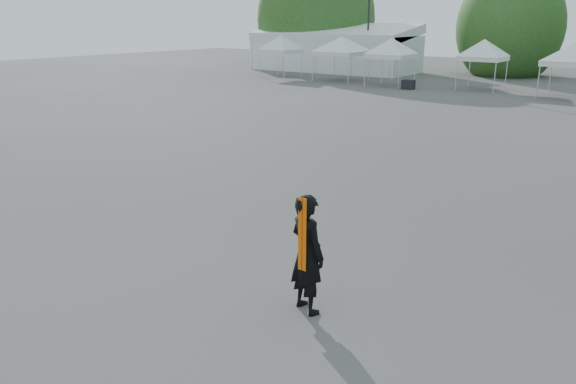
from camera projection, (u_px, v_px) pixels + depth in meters
The scene contains 11 objects.
ground at pixel (344, 237), 12.40m from camera, with size 120.00×120.00×0.00m, color #474442.
marquee at pixel (334, 49), 51.21m from camera, with size 15.00×6.25×4.23m.
light_pole_west at pixel (369, 4), 47.06m from camera, with size 0.60×0.25×10.30m.
tree_far_w at pixel (316, 19), 55.02m from camera, with size 4.80×4.80×7.30m.
tree_mid_w at pixel (510, 27), 46.58m from camera, with size 4.16×4.16×6.33m.
tent_a at pixel (281, 39), 45.45m from camera, with size 3.74×3.74×3.88m.
tent_b at pixel (342, 40), 42.74m from camera, with size 4.72×4.72×3.88m.
tent_c at pixel (392, 42), 39.45m from camera, with size 4.00×4.00×3.88m.
tent_d at pixel (485, 43), 37.19m from camera, with size 3.87×3.87×3.88m.
man at pixel (307, 254), 9.02m from camera, with size 0.85×0.70×2.01m.
crate_west at pixel (408, 85), 38.27m from camera, with size 0.81×0.63×0.63m, color black.
Camera 1 is at (5.83, -10.05, 4.63)m, focal length 35.00 mm.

